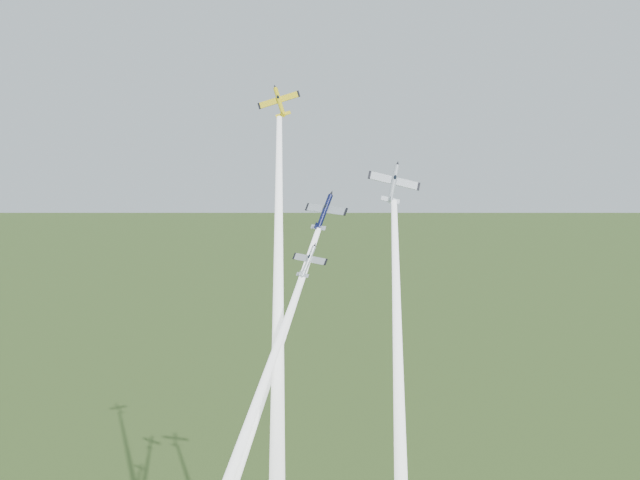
{
  "coord_description": "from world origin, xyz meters",
  "views": [
    {
      "loc": [
        40.04,
        -126.42,
        110.49
      ],
      "look_at": [
        0.0,
        -6.0,
        92.0
      ],
      "focal_mm": 45.0,
      "sensor_mm": 36.0,
      "label": 1
    }
  ],
  "objects_px": {
    "plane_navy": "(324,212)",
    "plane_silver_right": "(394,183)",
    "plane_silver_low": "(308,261)",
    "plane_yellow": "(279,102)"
  },
  "relations": [
    {
      "from": "plane_silver_low",
      "to": "plane_navy",
      "type": "bearing_deg",
      "value": 117.28
    },
    {
      "from": "plane_silver_right",
      "to": "plane_silver_low",
      "type": "distance_m",
      "value": 20.11
    },
    {
      "from": "plane_navy",
      "to": "plane_silver_right",
      "type": "bearing_deg",
      "value": 12.17
    },
    {
      "from": "plane_silver_right",
      "to": "plane_silver_low",
      "type": "relative_size",
      "value": 1.33
    },
    {
      "from": "plane_yellow",
      "to": "plane_navy",
      "type": "distance_m",
      "value": 21.81
    },
    {
      "from": "plane_silver_right",
      "to": "plane_silver_low",
      "type": "xyz_separation_m",
      "value": [
        -10.38,
        -12.89,
        -11.43
      ]
    },
    {
      "from": "plane_yellow",
      "to": "plane_silver_right",
      "type": "relative_size",
      "value": 0.88
    },
    {
      "from": "plane_yellow",
      "to": "plane_silver_low",
      "type": "height_order",
      "value": "plane_yellow"
    },
    {
      "from": "plane_yellow",
      "to": "plane_silver_right",
      "type": "bearing_deg",
      "value": -34.74
    },
    {
      "from": "plane_silver_right",
      "to": "plane_silver_low",
      "type": "bearing_deg",
      "value": -145.61
    }
  ]
}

